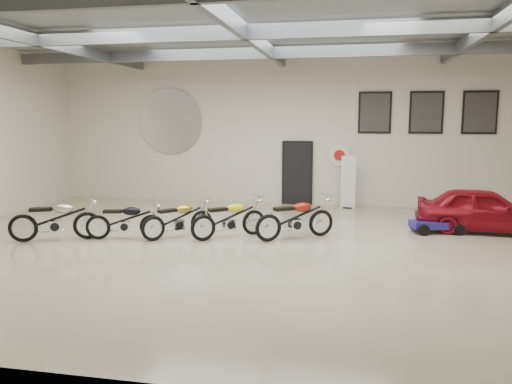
% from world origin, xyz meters
% --- Properties ---
extents(floor, '(16.00, 12.00, 0.01)m').
position_xyz_m(floor, '(0.00, 0.00, 0.00)').
color(floor, '#BFB392').
rests_on(floor, ground).
extents(ceiling, '(16.00, 12.00, 0.01)m').
position_xyz_m(ceiling, '(0.00, 0.00, 5.00)').
color(ceiling, slate).
rests_on(ceiling, back_wall).
extents(back_wall, '(16.00, 0.02, 5.00)m').
position_xyz_m(back_wall, '(0.00, 6.00, 2.50)').
color(back_wall, beige).
rests_on(back_wall, floor).
extents(ceiling_beams, '(15.80, 11.80, 0.32)m').
position_xyz_m(ceiling_beams, '(0.00, 0.00, 4.75)').
color(ceiling_beams, '#54575B').
rests_on(ceiling_beams, ceiling).
extents(door, '(0.92, 0.08, 2.10)m').
position_xyz_m(door, '(0.50, 5.95, 1.05)').
color(door, black).
rests_on(door, back_wall).
extents(logo_plaque, '(2.30, 0.06, 1.16)m').
position_xyz_m(logo_plaque, '(-4.00, 5.95, 2.80)').
color(logo_plaque, silver).
rests_on(logo_plaque, back_wall).
extents(poster_left, '(1.05, 0.08, 1.35)m').
position_xyz_m(poster_left, '(3.00, 5.96, 3.10)').
color(poster_left, black).
rests_on(poster_left, back_wall).
extents(poster_mid, '(1.05, 0.08, 1.35)m').
position_xyz_m(poster_mid, '(4.60, 5.96, 3.10)').
color(poster_mid, black).
rests_on(poster_mid, back_wall).
extents(poster_right, '(1.05, 0.08, 1.35)m').
position_xyz_m(poster_right, '(6.20, 5.96, 3.10)').
color(poster_right, black).
rests_on(poster_right, back_wall).
extents(oil_sign, '(0.72, 0.10, 0.72)m').
position_xyz_m(oil_sign, '(1.90, 5.95, 1.70)').
color(oil_sign, white).
rests_on(oil_sign, back_wall).
extents(banner_stand, '(0.51, 0.28, 1.76)m').
position_xyz_m(banner_stand, '(2.22, 5.50, 0.88)').
color(banner_stand, white).
rests_on(banner_stand, floor).
extents(motorcycle_silver, '(2.17, 1.41, 1.08)m').
position_xyz_m(motorcycle_silver, '(-4.62, -0.29, 0.54)').
color(motorcycle_silver, silver).
rests_on(motorcycle_silver, floor).
extents(motorcycle_black, '(1.94, 1.01, 0.96)m').
position_xyz_m(motorcycle_black, '(-3.05, 0.18, 0.48)').
color(motorcycle_black, silver).
rests_on(motorcycle_black, floor).
extents(motorcycle_gold, '(1.72, 1.74, 0.97)m').
position_xyz_m(motorcycle_gold, '(-1.85, 0.60, 0.49)').
color(motorcycle_gold, silver).
rests_on(motorcycle_gold, floor).
extents(motorcycle_yellow, '(1.90, 1.72, 1.02)m').
position_xyz_m(motorcycle_yellow, '(-0.60, 0.80, 0.51)').
color(motorcycle_yellow, silver).
rests_on(motorcycle_yellow, floor).
extents(motorcycle_red, '(2.07, 1.70, 1.08)m').
position_xyz_m(motorcycle_red, '(1.02, 1.00, 0.54)').
color(motorcycle_red, silver).
rests_on(motorcycle_red, floor).
extents(go_kart, '(1.72, 1.07, 0.58)m').
position_xyz_m(go_kart, '(4.65, 2.38, 0.29)').
color(go_kart, navy).
rests_on(go_kart, floor).
extents(vintage_car, '(1.63, 3.48, 1.15)m').
position_xyz_m(vintage_car, '(5.72, 2.71, 0.58)').
color(vintage_car, maroon).
rests_on(vintage_car, floor).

